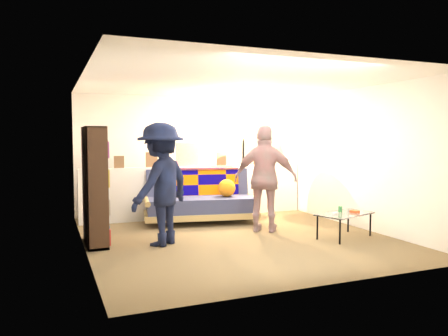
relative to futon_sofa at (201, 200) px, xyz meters
name	(u,v)px	position (x,y,z in m)	size (l,w,h in m)	color
ground	(233,236)	(0.10, -1.28, -0.41)	(5.00, 5.00, 0.00)	brown
room_shell	(222,130)	(0.10, -0.81, 1.27)	(4.60, 5.05, 2.45)	silver
half_wall_ledge	(197,191)	(0.10, 0.52, 0.09)	(4.45, 0.15, 1.00)	silver
ledge_decor	(186,157)	(-0.12, 0.50, 0.77)	(2.97, 0.02, 0.45)	brown
futon_sofa	(201,200)	(0.00, 0.00, 0.00)	(2.16, 1.28, 0.87)	tan
bookshelf	(95,190)	(-1.98, -1.03, 0.39)	(0.28, 0.85, 1.71)	black
coffee_table	(345,215)	(1.65, -2.05, -0.05)	(1.03, 0.77, 0.48)	black
floor_lamp	(244,158)	(0.93, 0.16, 0.75)	(0.33, 0.30, 1.63)	black
person_left	(161,184)	(-1.09, -1.41, 0.48)	(1.14, 0.66, 1.76)	black
person_right	(265,179)	(0.71, -1.19, 0.47)	(1.03, 0.43, 1.76)	#D78B8D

